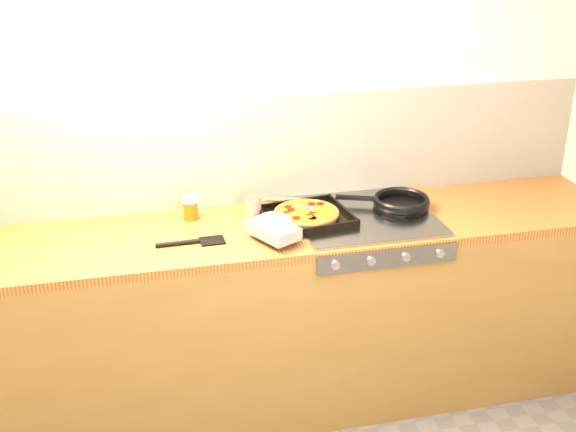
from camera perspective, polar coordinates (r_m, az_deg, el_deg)
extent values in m
plane|color=beige|center=(3.24, -3.04, 6.92)|extent=(3.20, 0.00, 3.20)
cube|color=white|center=(3.26, -2.96, 5.18)|extent=(3.20, 0.02, 0.50)
cube|color=brown|center=(3.31, -1.78, -8.29)|extent=(3.20, 0.60, 0.86)
cube|color=#96612E|center=(3.10, -1.89, -1.21)|extent=(3.20, 0.60, 0.04)
cube|color=gray|center=(2.97, 7.86, -3.26)|extent=(0.60, 0.03, 0.08)
cylinder|color=#A5A5AA|center=(2.89, 3.77, -3.88)|extent=(0.04, 0.02, 0.04)
cylinder|color=#A5A5AA|center=(2.93, 6.58, -3.55)|extent=(0.04, 0.02, 0.04)
cylinder|color=#A5A5AA|center=(2.98, 9.31, -3.23)|extent=(0.04, 0.02, 0.04)
cylinder|color=#A5A5AA|center=(3.04, 11.93, -2.90)|extent=(0.04, 0.02, 0.04)
cube|color=gray|center=(3.20, 6.03, -0.02)|extent=(0.60, 0.56, 0.02)
cube|color=black|center=(3.13, 1.46, -0.14)|extent=(0.40, 0.36, 0.01)
cube|color=black|center=(3.25, 0.45, 1.13)|extent=(0.36, 0.06, 0.02)
cube|color=black|center=(2.99, 2.57, -0.98)|extent=(0.36, 0.06, 0.02)
cube|color=black|center=(3.19, 4.41, 0.57)|extent=(0.05, 0.32, 0.02)
cube|color=black|center=(3.06, -1.59, -0.34)|extent=(0.05, 0.32, 0.02)
cylinder|color=olive|center=(3.12, 1.47, 0.11)|extent=(0.31, 0.31, 0.02)
torus|color=olive|center=(3.12, 1.47, 0.26)|extent=(0.32, 0.32, 0.02)
cylinder|color=#C17A17|center=(3.12, 1.47, 0.29)|extent=(0.27, 0.27, 0.01)
cylinder|color=maroon|center=(3.11, 1.98, 0.37)|extent=(0.04, 0.04, 0.00)
cylinder|color=maroon|center=(3.16, 0.01, 0.72)|extent=(0.04, 0.04, 0.00)
cylinder|color=maroon|center=(3.04, 1.95, -0.18)|extent=(0.04, 0.04, 0.00)
cylinder|color=maroon|center=(3.10, -0.12, 0.25)|extent=(0.04, 0.04, 0.00)
cylinder|color=maroon|center=(3.19, 1.88, 0.97)|extent=(0.04, 0.04, 0.00)
cylinder|color=maroon|center=(3.15, 1.41, 0.69)|extent=(0.04, 0.04, 0.00)
cylinder|color=maroon|center=(3.05, 0.68, -0.14)|extent=(0.04, 0.04, 0.00)
cylinder|color=maroon|center=(3.19, 2.56, 0.98)|extent=(0.04, 0.04, 0.00)
cylinder|color=maroon|center=(3.05, 1.96, -0.16)|extent=(0.04, 0.04, 0.00)
cylinder|color=maroon|center=(3.07, 1.78, 0.07)|extent=(0.04, 0.04, 0.00)
cylinder|color=maroon|center=(3.13, 0.24, 0.52)|extent=(0.04, 0.04, 0.00)
ellipsoid|color=gold|center=(3.08, 0.35, 0.13)|extent=(0.03, 0.02, 0.01)
ellipsoid|color=gold|center=(3.08, -0.05, 0.13)|extent=(0.03, 0.02, 0.01)
ellipsoid|color=gold|center=(3.15, 1.04, 0.69)|extent=(0.03, 0.02, 0.01)
ellipsoid|color=gold|center=(3.18, 0.74, 0.91)|extent=(0.03, 0.02, 0.01)
ellipsoid|color=gold|center=(3.05, 1.74, -0.07)|extent=(0.03, 0.02, 0.01)
ellipsoid|color=gold|center=(3.11, 2.11, 0.38)|extent=(0.03, 0.02, 0.01)
ellipsoid|color=gold|center=(3.12, 1.83, 0.46)|extent=(0.03, 0.02, 0.01)
ellipsoid|color=gold|center=(3.07, 0.48, 0.08)|extent=(0.03, 0.02, 0.01)
ellipsoid|color=gold|center=(3.17, 1.12, 0.86)|extent=(0.03, 0.02, 0.01)
ellipsoid|color=silver|center=(3.17, 0.84, 0.86)|extent=(0.03, 0.03, 0.01)
ellipsoid|color=silver|center=(3.15, 1.38, 0.67)|extent=(0.03, 0.03, 0.01)
ellipsoid|color=silver|center=(3.14, 1.89, 0.62)|extent=(0.03, 0.03, 0.01)
cube|color=black|center=(2.94, -1.18, -1.11)|extent=(0.21, 0.25, 0.05)
ellipsoid|color=black|center=(3.04, -1.17, -0.27)|extent=(0.14, 0.14, 0.05)
cylinder|color=black|center=(2.98, -0.13, -0.71)|extent=(0.07, 0.10, 0.05)
cylinder|color=black|center=(3.29, 8.92, 0.79)|extent=(0.30, 0.30, 0.01)
torus|color=black|center=(3.28, 8.94, 1.17)|extent=(0.33, 0.33, 0.03)
cube|color=black|center=(3.28, 5.39, 1.43)|extent=(0.18, 0.09, 0.02)
cylinder|color=maroon|center=(3.16, -2.76, 0.68)|extent=(0.08, 0.08, 0.09)
cylinder|color=#B2B2B7|center=(3.14, -2.77, 1.48)|extent=(0.09, 0.09, 0.01)
cylinder|color=#B2B2B7|center=(3.18, -2.74, -0.11)|extent=(0.09, 0.09, 0.01)
cylinder|color=#D74B0C|center=(3.18, -7.71, 0.43)|extent=(0.08, 0.08, 0.08)
cylinder|color=silver|center=(3.15, -7.77, 1.35)|extent=(0.08, 0.08, 0.03)
cylinder|color=#A37145|center=(3.35, 0.43, 1.31)|extent=(0.26, 0.08, 0.02)
ellipsoid|color=#A37145|center=(3.35, 2.83, 1.29)|extent=(0.07, 0.06, 0.02)
cube|color=black|center=(2.97, -6.00, -1.94)|extent=(0.10, 0.09, 0.01)
cylinder|color=black|center=(2.95, -8.71, -2.14)|extent=(0.18, 0.03, 0.02)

